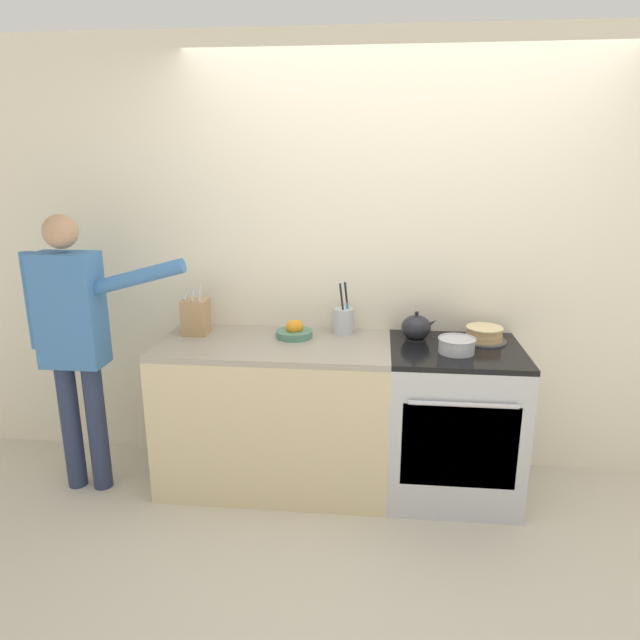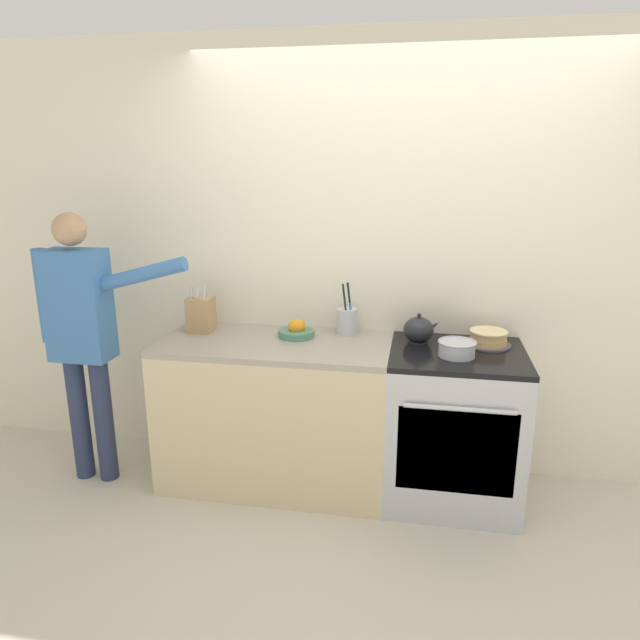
{
  "view_description": "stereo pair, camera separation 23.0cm",
  "coord_description": "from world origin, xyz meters",
  "px_view_note": "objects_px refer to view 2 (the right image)",
  "views": [
    {
      "loc": [
        -0.12,
        -2.74,
        1.89
      ],
      "look_at": [
        -0.43,
        0.29,
        1.03
      ],
      "focal_mm": 32.0,
      "sensor_mm": 36.0,
      "label": 1
    },
    {
      "loc": [
        0.11,
        -2.71,
        1.89
      ],
      "look_at": [
        -0.43,
        0.29,
        1.03
      ],
      "focal_mm": 32.0,
      "sensor_mm": 36.0,
      "label": 2
    }
  ],
  "objects_px": {
    "utensil_crock": "(347,321)",
    "person_baker": "(82,327)",
    "fruit_bowl": "(297,331)",
    "layer_cake": "(488,338)",
    "knife_block": "(201,314)",
    "tea_kettle": "(419,330)",
    "mixing_bowl": "(457,348)",
    "stove_range": "(453,425)"
  },
  "relations": [
    {
      "from": "stove_range",
      "to": "utensil_crock",
      "type": "distance_m",
      "value": 0.86
    },
    {
      "from": "mixing_bowl",
      "to": "utensil_crock",
      "type": "height_order",
      "value": "utensil_crock"
    },
    {
      "from": "mixing_bowl",
      "to": "knife_block",
      "type": "relative_size",
      "value": 0.67
    },
    {
      "from": "tea_kettle",
      "to": "fruit_bowl",
      "type": "bearing_deg",
      "value": -177.68
    },
    {
      "from": "layer_cake",
      "to": "person_baker",
      "type": "relative_size",
      "value": 0.16
    },
    {
      "from": "layer_cake",
      "to": "mixing_bowl",
      "type": "distance_m",
      "value": 0.29
    },
    {
      "from": "layer_cake",
      "to": "fruit_bowl",
      "type": "bearing_deg",
      "value": -178.35
    },
    {
      "from": "stove_range",
      "to": "knife_block",
      "type": "height_order",
      "value": "knife_block"
    },
    {
      "from": "knife_block",
      "to": "utensil_crock",
      "type": "xyz_separation_m",
      "value": [
        0.88,
        0.1,
        -0.03
      ]
    },
    {
      "from": "tea_kettle",
      "to": "fruit_bowl",
      "type": "relative_size",
      "value": 0.98
    },
    {
      "from": "tea_kettle",
      "to": "knife_block",
      "type": "distance_m",
      "value": 1.31
    },
    {
      "from": "layer_cake",
      "to": "fruit_bowl",
      "type": "distance_m",
      "value": 1.1
    },
    {
      "from": "layer_cake",
      "to": "tea_kettle",
      "type": "relative_size",
      "value": 1.22
    },
    {
      "from": "layer_cake",
      "to": "tea_kettle",
      "type": "bearing_deg",
      "value": -179.59
    },
    {
      "from": "utensil_crock",
      "to": "fruit_bowl",
      "type": "relative_size",
      "value": 1.5
    },
    {
      "from": "mixing_bowl",
      "to": "person_baker",
      "type": "xyz_separation_m",
      "value": [
        -2.11,
        -0.1,
        0.04
      ]
    },
    {
      "from": "layer_cake",
      "to": "fruit_bowl",
      "type": "height_order",
      "value": "fruit_bowl"
    },
    {
      "from": "knife_block",
      "to": "stove_range",
      "type": "bearing_deg",
      "value": -4.55
    },
    {
      "from": "stove_range",
      "to": "utensil_crock",
      "type": "xyz_separation_m",
      "value": [
        -0.65,
        0.23,
        0.52
      ]
    },
    {
      "from": "stove_range",
      "to": "person_baker",
      "type": "relative_size",
      "value": 0.55
    },
    {
      "from": "utensil_crock",
      "to": "person_baker",
      "type": "height_order",
      "value": "person_baker"
    },
    {
      "from": "tea_kettle",
      "to": "person_baker",
      "type": "xyz_separation_m",
      "value": [
        -1.91,
        -0.32,
        0.01
      ]
    },
    {
      "from": "utensil_crock",
      "to": "person_baker",
      "type": "xyz_separation_m",
      "value": [
        -1.48,
        -0.4,
        -0.0
      ]
    },
    {
      "from": "tea_kettle",
      "to": "person_baker",
      "type": "bearing_deg",
      "value": -170.5
    },
    {
      "from": "knife_block",
      "to": "mixing_bowl",
      "type": "bearing_deg",
      "value": -7.46
    },
    {
      "from": "fruit_bowl",
      "to": "layer_cake",
      "type": "bearing_deg",
      "value": 1.65
    },
    {
      "from": "fruit_bowl",
      "to": "stove_range",
      "type": "bearing_deg",
      "value": -6.87
    },
    {
      "from": "layer_cake",
      "to": "mixing_bowl",
      "type": "xyz_separation_m",
      "value": [
        -0.18,
        -0.22,
        0.0
      ]
    },
    {
      "from": "layer_cake",
      "to": "utensil_crock",
      "type": "xyz_separation_m",
      "value": [
        -0.82,
        0.08,
        0.04
      ]
    },
    {
      "from": "utensil_crock",
      "to": "person_baker",
      "type": "distance_m",
      "value": 1.54
    },
    {
      "from": "fruit_bowl",
      "to": "person_baker",
      "type": "distance_m",
      "value": 1.24
    },
    {
      "from": "layer_cake",
      "to": "fruit_bowl",
      "type": "xyz_separation_m",
      "value": [
        -1.1,
        -0.03,
        -0.0
      ]
    },
    {
      "from": "stove_range",
      "to": "layer_cake",
      "type": "relative_size",
      "value": 3.46
    },
    {
      "from": "tea_kettle",
      "to": "mixing_bowl",
      "type": "distance_m",
      "value": 0.3
    },
    {
      "from": "tea_kettle",
      "to": "knife_block",
      "type": "relative_size",
      "value": 0.69
    },
    {
      "from": "mixing_bowl",
      "to": "utensil_crock",
      "type": "relative_size",
      "value": 0.63
    },
    {
      "from": "layer_cake",
      "to": "knife_block",
      "type": "distance_m",
      "value": 1.69
    },
    {
      "from": "knife_block",
      "to": "fruit_bowl",
      "type": "xyz_separation_m",
      "value": [
        0.6,
        -0.01,
        -0.07
      ]
    },
    {
      "from": "stove_range",
      "to": "tea_kettle",
      "type": "distance_m",
      "value": 0.58
    },
    {
      "from": "mixing_bowl",
      "to": "knife_block",
      "type": "bearing_deg",
      "value": 172.54
    },
    {
      "from": "stove_range",
      "to": "fruit_bowl",
      "type": "height_order",
      "value": "fruit_bowl"
    },
    {
      "from": "mixing_bowl",
      "to": "fruit_bowl",
      "type": "distance_m",
      "value": 0.93
    }
  ]
}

